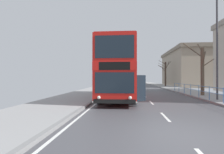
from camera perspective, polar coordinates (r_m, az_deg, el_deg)
ground at (r=6.32m, az=14.56°, el=-16.48°), size 15.80×140.00×0.20m
double_decker_bus_main at (r=15.84m, az=2.17°, el=1.79°), size 3.29×11.02×4.55m
pedestrian_railing_far_kerb at (r=14.70m, az=29.84°, el=-4.04°), size 0.05×22.27×1.03m
street_lamp_far_side at (r=16.37m, az=30.14°, el=11.44°), size 0.28×0.60×8.71m
bare_tree_far_00 at (r=19.46m, az=26.46°, el=2.27°), size 2.67×2.36×5.15m
bare_tree_far_01 at (r=39.13m, az=16.39°, el=1.26°), size 2.17×3.63×5.37m
background_building_00 at (r=45.05m, az=25.93°, el=2.56°), size 13.78×18.62×8.01m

